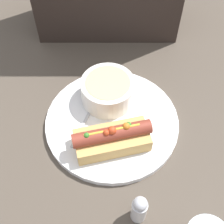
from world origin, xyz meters
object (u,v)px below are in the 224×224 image
(salt_shaker, at_px, (139,209))
(spoon, at_px, (95,102))
(soup_bowl, at_px, (108,90))
(hot_dog, at_px, (114,138))

(salt_shaker, bearing_deg, spoon, 109.41)
(spoon, xyz_separation_m, salt_shaker, (0.09, -0.25, 0.02))
(soup_bowl, relative_size, spoon, 0.77)
(soup_bowl, distance_m, salt_shaker, 0.27)
(hot_dog, relative_size, soup_bowl, 1.35)
(soup_bowl, bearing_deg, spoon, -155.17)
(hot_dog, relative_size, salt_shaker, 2.11)
(soup_bowl, bearing_deg, salt_shaker, -77.79)
(hot_dog, bearing_deg, soup_bowl, 82.70)
(hot_dog, distance_m, soup_bowl, 0.12)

